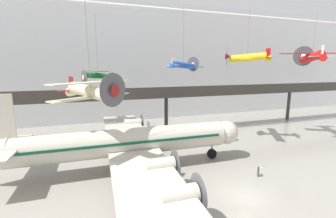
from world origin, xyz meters
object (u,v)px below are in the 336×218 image
Objects in this scene: airliner_silver_main at (124,143)px; info_sign_pedestal at (258,172)px; stanchion_barrier at (262,165)px; suspended_plane_green_biplane at (98,75)px; suspended_plane_yellow_lowwing at (247,58)px; suspended_plane_red_highwing at (312,57)px; suspended_plane_blue_trainer at (183,65)px; suspended_plane_cream_biplane at (91,91)px.

info_sign_pedestal is (14.05, -6.38, -2.94)m from airliner_silver_main.
airliner_silver_main is 28.07× the size of info_sign_pedestal.
suspended_plane_green_biplane is at bearing 134.24° from stanchion_barrier.
info_sign_pedestal is (-6.14, -11.23, -13.12)m from suspended_plane_yellow_lowwing.
airliner_silver_main is 33.33m from suspended_plane_red_highwing.
suspended_plane_cream_biplane is at bearing -173.58° from suspended_plane_blue_trainer.
airliner_silver_main is 3.08× the size of suspended_plane_green_biplane.
suspended_plane_red_highwing is 23.91m from info_sign_pedestal.
suspended_plane_blue_trainer is 17.85m from stanchion_barrier.
airliner_silver_main is 3.73× the size of suspended_plane_blue_trainer.
suspended_plane_blue_trainer is at bearing 108.86° from suspended_plane_red_highwing.
suspended_plane_blue_trainer reaches higher than info_sign_pedestal.
airliner_silver_main is at bearing 163.49° from stanchion_barrier.
suspended_plane_blue_trainer is 0.82× the size of suspended_plane_green_biplane.
suspended_plane_red_highwing is at bearing 56.99° from info_sign_pedestal.
stanchion_barrier is (5.80, -11.79, -12.09)m from suspended_plane_blue_trainer.
airliner_silver_main is at bearing 125.02° from suspended_plane_red_highwing.
airliner_silver_main is 15.70m from info_sign_pedestal.
suspended_plane_green_biplane is at bearing 100.15° from airliner_silver_main.
suspended_plane_green_biplane is 28.18m from stanchion_barrier.
suspended_plane_blue_trainer is 8.66× the size of stanchion_barrier.
suspended_plane_cream_biplane reaches higher than info_sign_pedestal.
suspended_plane_cream_biplane is (-23.52, -6.85, -3.80)m from suspended_plane_yellow_lowwing.
airliner_silver_main is at bearing 74.46° from suspended_plane_green_biplane.
suspended_plane_blue_trainer is at bearing 126.31° from suspended_plane_green_biplane.
suspended_plane_red_highwing is at bearing 60.45° from suspended_plane_cream_biplane.
suspended_plane_cream_biplane is (-13.57, -9.02, -2.64)m from suspended_plane_blue_trainer.
suspended_plane_blue_trainer reaches higher than suspended_plane_green_biplane.
stanchion_barrier is (-15.47, -7.76, -13.48)m from suspended_plane_red_highwing.
suspended_plane_cream_biplane is (-3.32, -1.99, 6.37)m from airliner_silver_main.
suspended_plane_blue_trainer is at bearing 85.91° from suspended_plane_cream_biplane.
info_sign_pedestal is (-2.00, -1.62, 0.13)m from stanchion_barrier.
suspended_plane_red_highwing reaches higher than suspended_plane_green_biplane.
suspended_plane_yellow_lowwing is 0.70× the size of suspended_plane_cream_biplane.
suspended_plane_yellow_lowwing is at bearing 90.08° from info_sign_pedestal.
suspended_plane_yellow_lowwing is at bearing 110.30° from suspended_plane_red_highwing.
suspended_plane_green_biplane is at bearing 9.28° from suspended_plane_yellow_lowwing.
suspended_plane_red_highwing reaches higher than info_sign_pedestal.
suspended_plane_red_highwing is 8.62× the size of stanchion_barrier.
stanchion_barrier is at bearing 44.16° from suspended_plane_cream_biplane.
suspended_plane_blue_trainer is 18.36m from info_sign_pedestal.
suspended_plane_green_biplane is (1.12, 15.98, 1.02)m from suspended_plane_cream_biplane.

